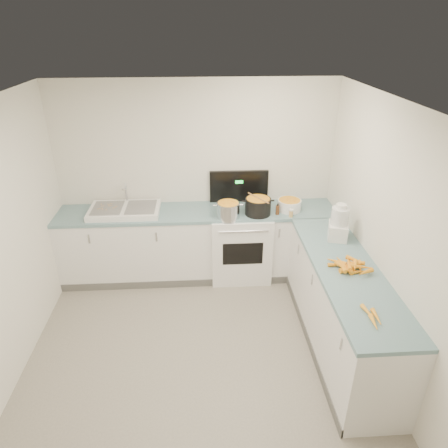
{
  "coord_description": "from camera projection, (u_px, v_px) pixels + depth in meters",
  "views": [
    {
      "loc": [
        0.05,
        -2.86,
        3.07
      ],
      "look_at": [
        0.3,
        1.1,
        1.05
      ],
      "focal_mm": 32.0,
      "sensor_mm": 36.0,
      "label": 1
    }
  ],
  "objects": [
    {
      "name": "floor",
      "position": [
        201.0,
        370.0,
        3.94
      ],
      "size": [
        3.5,
        4.0,
        0.0
      ],
      "primitive_type": null,
      "color": "gray",
      "rests_on": "ground"
    },
    {
      "name": "ceiling",
      "position": [
        191.0,
        112.0,
        2.8
      ],
      "size": [
        3.5,
        4.0,
        0.0
      ],
      "primitive_type": null,
      "rotation": [
        3.14,
        0.0,
        0.0
      ],
      "color": "silver",
      "rests_on": "ground"
    },
    {
      "name": "wall_back",
      "position": [
        196.0,
        179.0,
        5.15
      ],
      "size": [
        3.5,
        0.0,
        2.5
      ],
      "primitive_type": null,
      "rotation": [
        1.57,
        0.0,
        0.0
      ],
      "color": "silver",
      "rests_on": "ground"
    },
    {
      "name": "wall_right",
      "position": [
        398.0,
        256.0,
        3.47
      ],
      "size": [
        0.0,
        4.0,
        2.5
      ],
      "primitive_type": null,
      "rotation": [
        1.57,
        0.0,
        -1.57
      ],
      "color": "silver",
      "rests_on": "ground"
    },
    {
      "name": "counter_back",
      "position": [
        198.0,
        243.0,
        5.23
      ],
      "size": [
        3.5,
        0.62,
        0.94
      ],
      "color": "white",
      "rests_on": "ground"
    },
    {
      "name": "counter_right",
      "position": [
        341.0,
        307.0,
        4.07
      ],
      "size": [
        0.62,
        2.2,
        0.94
      ],
      "color": "white",
      "rests_on": "ground"
    },
    {
      "name": "stove",
      "position": [
        240.0,
        242.0,
        5.25
      ],
      "size": [
        0.76,
        0.65,
        1.36
      ],
      "color": "white",
      "rests_on": "ground"
    },
    {
      "name": "sink",
      "position": [
        125.0,
        210.0,
        4.95
      ],
      "size": [
        0.86,
        0.52,
        0.31
      ],
      "color": "white",
      "rests_on": "counter_back"
    },
    {
      "name": "steel_pot",
      "position": [
        228.0,
        211.0,
        4.83
      ],
      "size": [
        0.3,
        0.3,
        0.21
      ],
      "primitive_type": "cylinder",
      "rotation": [
        0.0,
        0.0,
        0.05
      ],
      "color": "silver",
      "rests_on": "stove"
    },
    {
      "name": "black_pot",
      "position": [
        258.0,
        207.0,
        4.9
      ],
      "size": [
        0.37,
        0.37,
        0.23
      ],
      "primitive_type": "cylinder",
      "rotation": [
        0.0,
        0.0,
        0.2
      ],
      "color": "black",
      "rests_on": "stove"
    },
    {
      "name": "wooden_spoon",
      "position": [
        258.0,
        198.0,
        4.84
      ],
      "size": [
        0.22,
        0.34,
        0.02
      ],
      "primitive_type": "cylinder",
      "rotation": [
        1.57,
        0.0,
        0.54
      ],
      "color": "#AD7A47",
      "rests_on": "black_pot"
    },
    {
      "name": "mixing_bowl",
      "position": [
        289.0,
        205.0,
        5.01
      ],
      "size": [
        0.31,
        0.31,
        0.14
      ],
      "primitive_type": "cylinder",
      "rotation": [
        0.0,
        0.0,
        0.04
      ],
      "color": "white",
      "rests_on": "counter_back"
    },
    {
      "name": "extract_bottle",
      "position": [
        278.0,
        210.0,
        4.91
      ],
      "size": [
        0.05,
        0.05,
        0.12
      ],
      "primitive_type": "cylinder",
      "color": "#593319",
      "rests_on": "counter_back"
    },
    {
      "name": "spice_jar",
      "position": [
        291.0,
        214.0,
        4.85
      ],
      "size": [
        0.05,
        0.05,
        0.08
      ],
      "primitive_type": "cylinder",
      "color": "#E5B266",
      "rests_on": "counter_back"
    },
    {
      "name": "food_processor",
      "position": [
        339.0,
        224.0,
        4.31
      ],
      "size": [
        0.26,
        0.29,
        0.41
      ],
      "color": "white",
      "rests_on": "counter_right"
    },
    {
      "name": "carrot_pile",
      "position": [
        351.0,
        266.0,
        3.83
      ],
      "size": [
        0.39,
        0.37,
        0.09
      ],
      "color": "#FFA01F",
      "rests_on": "counter_right"
    },
    {
      "name": "peeled_carrots",
      "position": [
        373.0,
        317.0,
        3.19
      ],
      "size": [
        0.11,
        0.3,
        0.04
      ],
      "color": "#FFA426",
      "rests_on": "counter_right"
    },
    {
      "name": "peelings",
      "position": [
        106.0,
        207.0,
        4.94
      ],
      "size": [
        0.24,
        0.23,
        0.01
      ],
      "color": "tan",
      "rests_on": "sink"
    }
  ]
}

